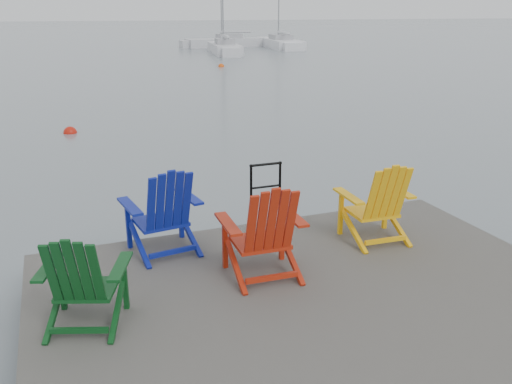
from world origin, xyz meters
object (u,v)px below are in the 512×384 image
object	(u,v)px
handrail	(266,187)
chair_blue	(164,210)
chair_green	(82,279)
sailboat_far	(226,43)
chair_red	(264,230)
buoy_d	(221,54)
sailboat_near	(224,49)
buoy_c	(221,67)
buoy_a	(70,133)
chair_yellow	(378,202)
sailboat_mid	(280,44)

from	to	relation	value
handrail	chair_blue	world-z (taller)	chair_blue
chair_green	handrail	bearing A→B (deg)	55.41
sailboat_far	chair_red	bearing A→B (deg)	158.50
buoy_d	sailboat_far	bearing A→B (deg)	70.07
sailboat_near	buoy_c	bearing A→B (deg)	-98.53
chair_blue	buoy_a	bearing A→B (deg)	86.07
chair_yellow	sailboat_far	size ratio (longest dim) A/B	0.10
chair_blue	sailboat_far	size ratio (longest dim) A/B	0.10
handrail	buoy_a	xyz separation A→B (m)	(-2.29, 9.79, -1.04)
chair_yellow	buoy_c	world-z (taller)	chair_yellow
chair_green	sailboat_near	size ratio (longest dim) A/B	0.09
chair_red	buoy_c	size ratio (longest dim) A/B	2.95
chair_yellow	sailboat_near	bearing A→B (deg)	78.06
chair_yellow	sailboat_far	bearing A→B (deg)	77.37
buoy_c	chair_green	bearing A→B (deg)	-109.61
chair_red	buoy_a	distance (m)	11.52
chair_green	buoy_a	bearing A→B (deg)	107.80
chair_green	chair_blue	world-z (taller)	chair_blue
sailboat_mid	chair_green	bearing A→B (deg)	-106.28
sailboat_mid	buoy_a	size ratio (longest dim) A/B	33.70
chair_red	chair_green	bearing A→B (deg)	-167.72
sailboat_near	handrail	bearing A→B (deg)	-96.62
handrail	chair_green	size ratio (longest dim) A/B	0.88
chair_blue	buoy_a	size ratio (longest dim) A/B	2.91
sailboat_far	buoy_c	bearing A→B (deg)	157.08
sailboat_far	buoy_c	distance (m)	19.86
sailboat_mid	sailboat_far	bearing A→B (deg)	160.09
chair_green	chair_blue	xyz separation A→B (m)	(1.07, 1.41, 0.06)
chair_green	buoy_d	size ratio (longest dim) A/B	3.24
buoy_a	chair_yellow	bearing A→B (deg)	-72.55
sailboat_near	buoy_d	world-z (taller)	sailboat_near
handrail	chair_red	size ratio (longest dim) A/B	0.78
buoy_d	chair_blue	bearing A→B (deg)	-108.25
sailboat_near	sailboat_far	xyz separation A→B (m)	(2.74, 8.13, 0.00)
chair_yellow	buoy_a	distance (m)	11.49
chair_yellow	buoy_c	size ratio (longest dim) A/B	2.83
buoy_c	chair_red	bearing A→B (deg)	-106.25
chair_yellow	sailboat_mid	xyz separation A→B (m)	(17.65, 44.66, -0.70)
chair_red	sailboat_far	distance (m)	49.90
chair_blue	buoy_a	world-z (taller)	chair_blue
chair_green	buoy_d	xyz separation A→B (m)	(13.46, 38.99, -1.02)
chair_red	sailboat_far	bearing A→B (deg)	74.95
chair_green	sailboat_near	distance (m)	42.28
sailboat_near	buoy_d	size ratio (longest dim) A/B	34.51
chair_green	sailboat_mid	world-z (taller)	sailboat_mid
chair_blue	chair_yellow	xyz separation A→B (m)	(2.70, -0.62, -0.02)
chair_red	buoy_a	bearing A→B (deg)	100.47
sailboat_far	buoy_d	size ratio (longest dim) A/B	34.47
sailboat_mid	chair_red	bearing A→B (deg)	-104.35
buoy_a	sailboat_far	bearing A→B (deg)	65.70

